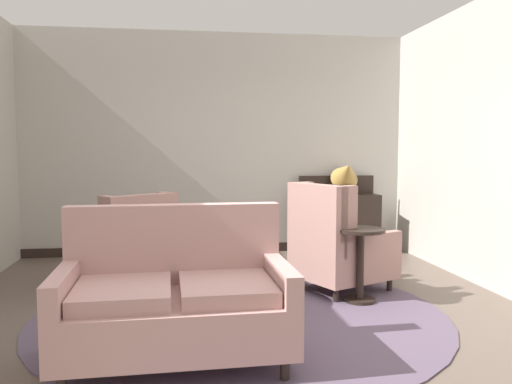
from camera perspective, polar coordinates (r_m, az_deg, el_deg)
ground at (r=4.34m, az=-1.20°, el=-14.41°), size 8.59×8.59×0.00m
wall_back at (r=7.15m, az=-4.23°, el=5.24°), size 5.38×0.08×2.97m
wall_right at (r=5.88m, az=23.79°, el=4.96°), size 0.08×4.29×2.97m
baseboard_back at (r=7.23m, az=-4.13°, el=-6.14°), size 5.22×0.03×0.12m
area_rug at (r=4.62m, az=-1.67°, el=-13.13°), size 3.51×3.51×0.01m
coffee_table at (r=4.74m, az=-4.23°, el=-7.26°), size 0.96×0.96×0.52m
porcelain_vase at (r=4.68m, az=-3.80°, el=-4.64°), size 0.20×0.20×0.34m
settee at (r=3.59m, az=-8.76°, el=-11.55°), size 1.53×0.90×1.03m
armchair_beside_settee at (r=5.59m, az=-13.71°, el=-5.72°), size 1.12×1.15×0.97m
armchair_near_sideboard at (r=5.28m, az=8.73°, el=-5.96°), size 1.09×1.03×1.09m
side_table at (r=4.95m, az=11.29°, el=-7.13°), size 0.44×0.44×0.69m
sideboard at (r=7.23m, az=9.04°, el=-2.91°), size 1.06×0.36×1.05m
gramophone at (r=7.10m, az=9.73°, el=1.86°), size 0.41×0.52×0.56m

